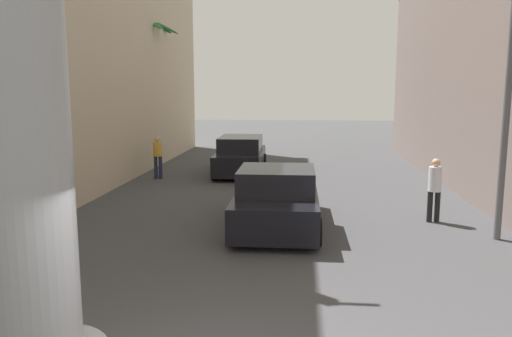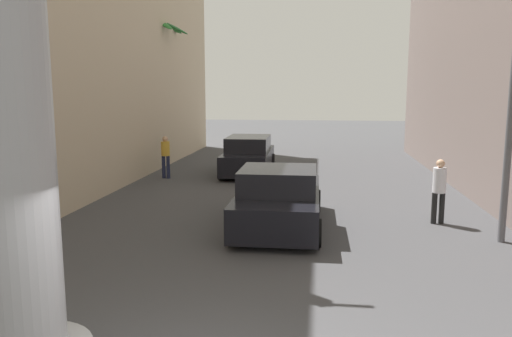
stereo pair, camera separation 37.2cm
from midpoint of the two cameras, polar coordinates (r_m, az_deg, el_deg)
name	(u,v)px [view 1 (the left image)]	position (r m, az deg, el deg)	size (l,w,h in m)	color
ground_plane	(268,204)	(15.35, 0.68, -4.11)	(86.31, 86.31, 0.00)	#424244
street_lamp	(498,39)	(12.53, 25.18, 13.22)	(2.16, 0.28, 7.71)	#59595E
traffic_light_mast	(50,41)	(11.59, -23.39, 13.18)	(4.80, 0.32, 6.44)	#333333
car_lead	(277,200)	(12.75, 1.59, -3.58)	(2.17, 4.70, 1.56)	black
car_far	(241,156)	(20.88, -2.27, 1.43)	(2.04, 4.63, 1.56)	black
palm_tree_far_left	(148,69)	(23.99, -12.72, 11.01)	(2.95, 3.04, 6.73)	brown
pedestrian_far_left	(158,154)	(19.99, -11.69, 1.63)	(0.39, 0.39, 1.68)	#1E233F
pedestrian_mid_right	(435,185)	(13.89, 19.03, -1.82)	(0.38, 0.38, 1.70)	black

